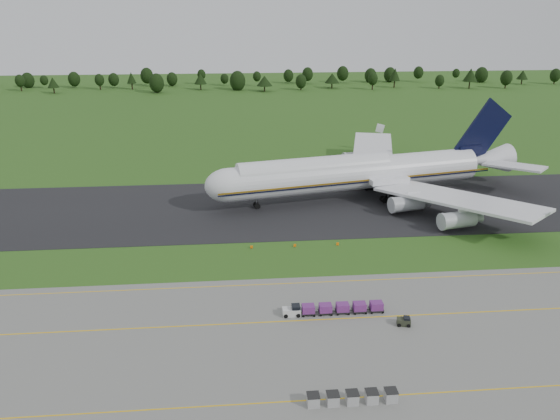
{
  "coord_description": "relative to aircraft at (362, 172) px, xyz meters",
  "views": [
    {
      "loc": [
        -10.03,
        -93.82,
        45.66
      ],
      "look_at": [
        -1.71,
        2.0,
        9.23
      ],
      "focal_mm": 35.0,
      "sensor_mm": 36.0,
      "label": 1
    }
  ],
  "objects": [
    {
      "name": "edge_markers",
      "position": [
        -19.79,
        -28.29,
        -6.38
      ],
      "size": [
        17.88,
        0.3,
        0.6
      ],
      "color": "orange",
      "rests_on": "ground"
    },
    {
      "name": "aircraft",
      "position": [
        0.0,
        0.0,
        0.0
      ],
      "size": [
        83.22,
        79.18,
        23.3
      ],
      "color": "white",
      "rests_on": "ground"
    },
    {
      "name": "apron",
      "position": [
        -21.35,
        -67.52,
        -6.62
      ],
      "size": [
        300.0,
        52.0,
        0.06
      ],
      "primitive_type": "cube",
      "color": "slate",
      "rests_on": "ground"
    },
    {
      "name": "uld_row",
      "position": [
        -17.96,
        -74.41,
        -5.83
      ],
      "size": [
        11.15,
        1.55,
        1.53
      ],
      "color": "#9F9F9F",
      "rests_on": "apron"
    },
    {
      "name": "baggage_train",
      "position": [
        -16.82,
        -53.85,
        -5.72
      ],
      "size": [
        15.98,
        1.7,
        1.63
      ],
      "color": "silver",
      "rests_on": "apron"
    },
    {
      "name": "tree_line",
      "position": [
        -19.18,
        185.7,
        -0.57
      ],
      "size": [
        524.97,
        23.5,
        11.93
      ],
      "color": "black",
      "rests_on": "ground"
    },
    {
      "name": "apron_markings",
      "position": [
        -21.35,
        -60.5,
        -6.59
      ],
      "size": [
        300.0,
        30.2,
        0.01
      ],
      "color": "yellow",
      "rests_on": "apron"
    },
    {
      "name": "utility_cart",
      "position": [
        -6.56,
        -58.1,
        -6.06
      ],
      "size": [
        2.21,
        1.59,
        1.1
      ],
      "color": "#2A2E20",
      "rests_on": "apron"
    },
    {
      "name": "ground",
      "position": [
        -21.35,
        -33.52,
        -6.65
      ],
      "size": [
        600.0,
        600.0,
        0.0
      ],
      "primitive_type": "plane",
      "color": "#295319",
      "rests_on": "ground"
    },
    {
      "name": "taxiway",
      "position": [
        -21.35,
        -5.52,
        -6.61
      ],
      "size": [
        300.0,
        40.0,
        0.08
      ],
      "primitive_type": "cube",
      "color": "black",
      "rests_on": "ground"
    }
  ]
}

